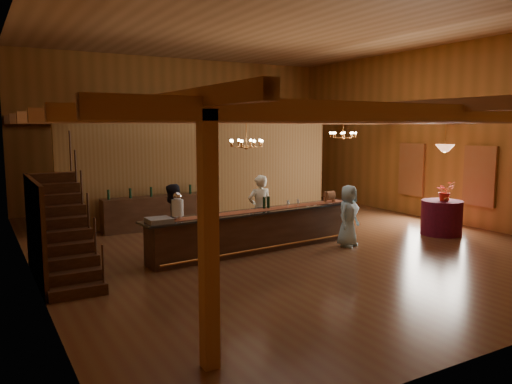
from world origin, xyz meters
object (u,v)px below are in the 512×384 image
raffle_drum (329,196)px  guest (348,216)px  round_table (441,218)px  chandelier_left (246,143)px  backbar_shelf (162,212)px  bartender (260,209)px  beverage_dispenser (178,206)px  staff_second (172,219)px  chandelier_right (343,135)px  floor_plant (300,192)px  tasting_bar (258,230)px  pendant_lamp (445,148)px

raffle_drum → guest: bearing=-96.9°
round_table → guest: size_ratio=0.71×
raffle_drum → chandelier_left: chandelier_left is taller
backbar_shelf → round_table: backbar_shelf is taller
backbar_shelf → guest: bearing=-52.5°
round_table → guest: 3.17m
chandelier_left → bartender: chandelier_left is taller
beverage_dispenser → staff_second: size_ratio=0.36×
chandelier_left → chandelier_right: same height
beverage_dispenser → round_table: beverage_dispenser is taller
round_table → guest: bearing=175.7°
chandelier_left → floor_plant: 6.43m
beverage_dispenser → chandelier_right: (6.15, 1.93, 1.47)m
backbar_shelf → guest: 5.55m
floor_plant → tasting_bar: bearing=-134.4°
tasting_bar → bartender: (0.46, 0.71, 0.38)m
backbar_shelf → staff_second: size_ratio=2.07×
bartender → chandelier_right: bearing=-154.9°
tasting_bar → chandelier_left: 2.12m
tasting_bar → floor_plant: size_ratio=4.65×
round_table → chandelier_left: size_ratio=1.38×
chandelier_right → staff_second: chandelier_right is taller
tasting_bar → backbar_shelf: tasting_bar is taller
raffle_drum → floor_plant: 4.67m
floor_plant → raffle_drum: bearing=-115.3°
raffle_drum → staff_second: (-4.22, 0.51, -0.33)m
beverage_dispenser → staff_second: 0.94m
tasting_bar → floor_plant: 6.10m
guest → beverage_dispenser: bearing=149.9°
beverage_dispenser → guest: bearing=-8.0°
chandelier_right → backbar_shelf: bearing=159.9°
raffle_drum → staff_second: bearing=173.1°
raffle_drum → chandelier_left: (-2.50, 0.02, 1.44)m
backbar_shelf → guest: (3.32, -4.44, 0.29)m
tasting_bar → chandelier_left: chandelier_left is taller
bartender → guest: bartender is taller
guest → floor_plant: 5.52m
pendant_lamp → floor_plant: 5.72m
tasting_bar → chandelier_right: size_ratio=7.42×
beverage_dispenser → bartender: 2.73m
backbar_shelf → chandelier_left: 4.20m
backbar_shelf → round_table: bearing=-35.1°
raffle_drum → staff_second: staff_second is taller
beverage_dispenser → pendant_lamp: pendant_lamp is taller
raffle_drum → bartender: size_ratio=0.19×
chandelier_right → guest: size_ratio=0.52×
pendant_lamp → bartender: pendant_lamp is taller
tasting_bar → beverage_dispenser: (-2.10, -0.14, 0.77)m
round_table → bartender: 5.16m
beverage_dispenser → backbar_shelf: beverage_dispenser is taller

